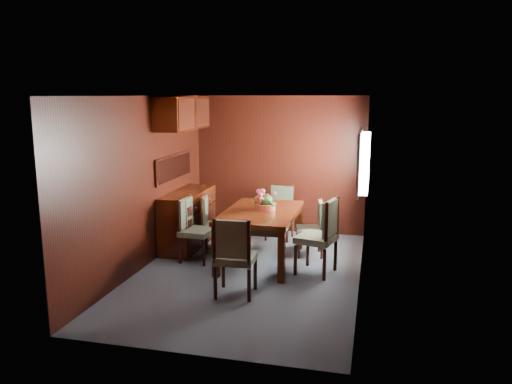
% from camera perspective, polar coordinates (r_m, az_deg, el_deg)
% --- Properties ---
extents(ground, '(4.50, 4.50, 0.00)m').
position_cam_1_polar(ground, '(6.95, -0.90, -9.24)').
color(ground, '#3F4B56').
rests_on(ground, ground).
extents(room_shell, '(3.06, 4.52, 2.41)m').
position_cam_1_polar(room_shell, '(6.91, -1.10, 4.56)').
color(room_shell, black).
rests_on(room_shell, ground).
extents(sideboard, '(0.48, 1.40, 0.90)m').
position_cam_1_polar(sideboard, '(8.10, -7.75, -3.06)').
color(sideboard, '#381407').
rests_on(sideboard, ground).
extents(dining_table, '(1.04, 1.65, 0.77)m').
position_cam_1_polar(dining_table, '(7.23, 0.61, -2.97)').
color(dining_table, '#381407').
rests_on(dining_table, ground).
extents(chair_left_near, '(0.46, 0.48, 0.95)m').
position_cam_1_polar(chair_left_near, '(7.38, -7.31, -3.85)').
color(chair_left_near, black).
rests_on(chair_left_near, ground).
extents(chair_left_far, '(0.48, 0.50, 0.90)m').
position_cam_1_polar(chair_left_far, '(7.74, -5.13, -3.32)').
color(chair_left_far, black).
rests_on(chair_left_far, ground).
extents(chair_right_near, '(0.59, 0.61, 1.06)m').
position_cam_1_polar(chair_right_near, '(6.81, 7.54, -4.58)').
color(chair_right_near, black).
rests_on(chair_right_near, ground).
extents(chair_right_far, '(0.46, 0.48, 0.86)m').
position_cam_1_polar(chair_right_far, '(7.61, 6.66, -3.75)').
color(chair_right_far, black).
rests_on(chair_right_far, ground).
extents(chair_head, '(0.50, 0.48, 1.00)m').
position_cam_1_polar(chair_head, '(6.01, -2.52, -6.96)').
color(chair_head, black).
rests_on(chair_head, ground).
extents(chair_foot, '(0.46, 0.44, 0.90)m').
position_cam_1_polar(chair_foot, '(8.49, 2.82, -1.97)').
color(chair_foot, black).
rests_on(chair_foot, ground).
extents(flower_centerpiece, '(0.32, 0.32, 0.32)m').
position_cam_1_polar(flower_centerpiece, '(7.21, 1.07, -0.85)').
color(flower_centerpiece, '#BC5B39').
rests_on(flower_centerpiece, dining_table).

